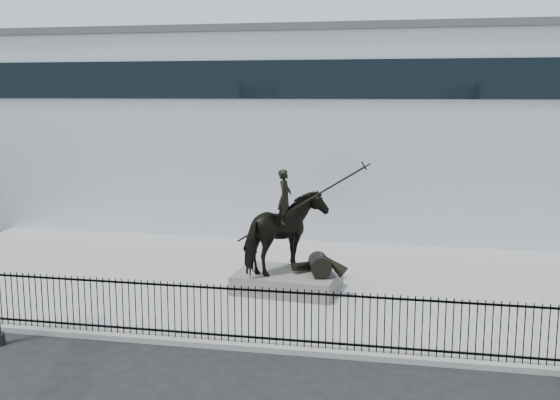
# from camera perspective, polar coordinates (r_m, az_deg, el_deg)

# --- Properties ---
(ground) EXTENTS (120.00, 120.00, 0.00)m
(ground) POSITION_cam_1_polar(r_m,az_deg,el_deg) (15.96, -1.85, -14.57)
(ground) COLOR black
(ground) RESTS_ON ground
(plaza) EXTENTS (30.00, 12.00, 0.15)m
(plaza) POSITION_cam_1_polar(r_m,az_deg,el_deg) (22.40, 2.25, -7.25)
(plaza) COLOR gray
(plaza) RESTS_ON ground
(building) EXTENTS (44.00, 14.00, 9.00)m
(building) POSITION_cam_1_polar(r_m,az_deg,el_deg) (34.42, 5.74, 6.03)
(building) COLOR silver
(building) RESTS_ON ground
(picket_fence) EXTENTS (22.10, 0.10, 1.50)m
(picket_fence) POSITION_cam_1_polar(r_m,az_deg,el_deg) (16.76, -0.88, -10.06)
(picket_fence) COLOR black
(picket_fence) RESTS_ON plaza
(statue_plinth) EXTENTS (3.42, 2.52, 0.60)m
(statue_plinth) POSITION_cam_1_polar(r_m,az_deg,el_deg) (21.26, 0.67, -7.10)
(statue_plinth) COLOR #635F5A
(statue_plinth) RESTS_ON plaza
(equestrian_statue) EXTENTS (4.12, 2.75, 3.50)m
(equestrian_statue) POSITION_cam_1_polar(r_m,az_deg,el_deg) (20.85, 0.84, -2.98)
(equestrian_statue) COLOR black
(equestrian_statue) RESTS_ON statue_plinth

